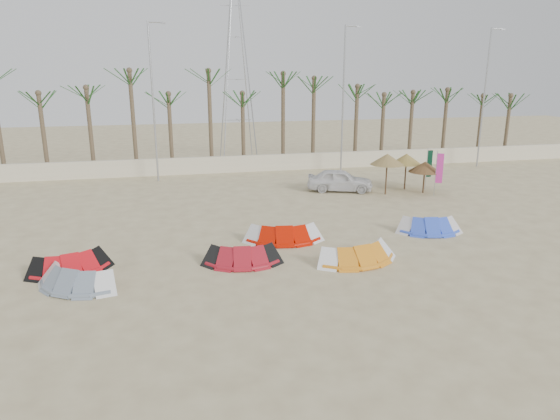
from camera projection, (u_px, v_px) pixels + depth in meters
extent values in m
plane|color=beige|center=(314.00, 285.00, 18.85)|extent=(120.00, 120.00, 0.00)
cube|color=beige|center=(236.00, 164.00, 39.34)|extent=(60.00, 0.30, 1.30)
cylinder|color=brown|center=(46.00, 133.00, 37.13)|extent=(0.32, 0.32, 6.50)
ellipsoid|color=#194719|center=(40.00, 89.00, 36.24)|extent=(4.00, 4.00, 2.40)
cylinder|color=brown|center=(182.00, 130.00, 39.21)|extent=(0.32, 0.32, 6.50)
ellipsoid|color=#194719|center=(180.00, 88.00, 38.32)|extent=(4.00, 4.00, 2.40)
cylinder|color=brown|center=(305.00, 127.00, 41.29)|extent=(0.32, 0.32, 6.50)
ellipsoid|color=#194719|center=(306.00, 87.00, 40.40)|extent=(4.00, 4.00, 2.40)
cylinder|color=brown|center=(416.00, 124.00, 43.36)|extent=(0.32, 0.32, 6.50)
ellipsoid|color=#194719|center=(419.00, 86.00, 42.48)|extent=(4.00, 4.00, 2.40)
cylinder|color=brown|center=(497.00, 122.00, 45.03)|extent=(0.32, 0.32, 6.50)
ellipsoid|color=#194719|center=(502.00, 85.00, 44.14)|extent=(4.00, 4.00, 2.40)
cylinder|color=#A5A8AD|center=(153.00, 104.00, 34.89)|extent=(0.14, 0.14, 11.00)
cylinder|color=#A5A8AD|center=(155.00, 22.00, 33.52)|extent=(1.00, 0.08, 0.08)
cube|color=#A5A8AD|center=(163.00, 23.00, 33.64)|extent=(0.35, 0.14, 0.10)
cylinder|color=#A5A8AD|center=(343.00, 101.00, 37.80)|extent=(0.14, 0.14, 11.00)
cylinder|color=#A5A8AD|center=(352.00, 26.00, 36.43)|extent=(1.00, 0.08, 0.08)
cube|color=#A5A8AD|center=(358.00, 27.00, 36.55)|extent=(0.35, 0.14, 0.10)
cylinder|color=#A5A8AD|center=(484.00, 99.00, 40.29)|extent=(0.14, 0.14, 11.00)
cylinder|color=#A5A8AD|center=(497.00, 29.00, 38.92)|extent=(1.00, 0.08, 0.08)
cube|color=#A5A8AD|center=(503.00, 30.00, 39.04)|extent=(0.35, 0.14, 0.10)
cylinder|color=slate|center=(76.00, 287.00, 18.50)|extent=(2.66, 1.70, 0.20)
cube|color=silver|center=(37.00, 285.00, 18.28)|extent=(1.08, 1.25, 0.40)
cube|color=silver|center=(114.00, 279.00, 18.83)|extent=(1.08, 1.25, 0.40)
cylinder|color=red|center=(71.00, 270.00, 19.98)|extent=(2.78, 1.07, 0.20)
cube|color=black|center=(36.00, 269.00, 19.77)|extent=(0.91, 1.23, 0.40)
cube|color=black|center=(104.00, 263.00, 20.30)|extent=(0.91, 1.23, 0.40)
cylinder|color=maroon|center=(242.00, 262.00, 20.82)|extent=(2.92, 0.57, 0.20)
cube|color=black|center=(210.00, 261.00, 20.60)|extent=(0.74, 1.17, 0.40)
cube|color=black|center=(273.00, 256.00, 21.14)|extent=(0.74, 1.17, 0.40)
cylinder|color=#C31100|center=(284.00, 240.00, 23.59)|extent=(3.33, 0.64, 0.20)
cube|color=silver|center=(252.00, 238.00, 23.34)|extent=(0.74, 1.17, 0.40)
cube|color=silver|center=(313.00, 234.00, 23.96)|extent=(0.74, 1.17, 0.40)
cylinder|color=orange|center=(358.00, 260.00, 21.04)|extent=(3.26, 0.86, 0.20)
cube|color=white|center=(324.00, 259.00, 20.78)|extent=(0.81, 1.20, 0.40)
cube|color=white|center=(390.00, 253.00, 21.40)|extent=(0.81, 1.20, 0.40)
cylinder|color=blue|center=(429.00, 231.00, 24.80)|extent=(2.78, 0.78, 0.20)
cube|color=silver|center=(405.00, 229.00, 24.59)|extent=(0.82, 1.20, 0.40)
cube|color=silver|center=(451.00, 226.00, 25.11)|extent=(0.82, 1.20, 0.40)
cylinder|color=#4C331E|center=(386.00, 175.00, 32.17)|extent=(0.10, 0.10, 2.57)
cone|color=#9C7F48|center=(387.00, 159.00, 31.89)|extent=(2.16, 2.16, 0.70)
cylinder|color=#4C331E|center=(424.00, 178.00, 32.65)|extent=(0.10, 0.10, 2.00)
cone|color=brown|center=(425.00, 167.00, 32.45)|extent=(2.09, 2.09, 0.70)
cylinder|color=#4C331E|center=(405.00, 172.00, 33.57)|extent=(0.10, 0.10, 2.34)
cone|color=#A68A41|center=(406.00, 159.00, 33.32)|extent=(2.03, 2.03, 0.70)
cylinder|color=#A5A8AD|center=(436.00, 174.00, 31.71)|extent=(0.04, 0.04, 2.92)
cube|color=#D42F9D|center=(439.00, 168.00, 31.66)|extent=(0.39, 0.19, 1.90)
cylinder|color=#A5A8AD|center=(426.00, 169.00, 33.58)|extent=(0.04, 0.04, 2.79)
cube|color=black|center=(430.00, 164.00, 33.53)|extent=(0.42, 0.09, 1.82)
imported|color=silver|center=(340.00, 180.00, 33.23)|extent=(4.64, 2.98, 1.47)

